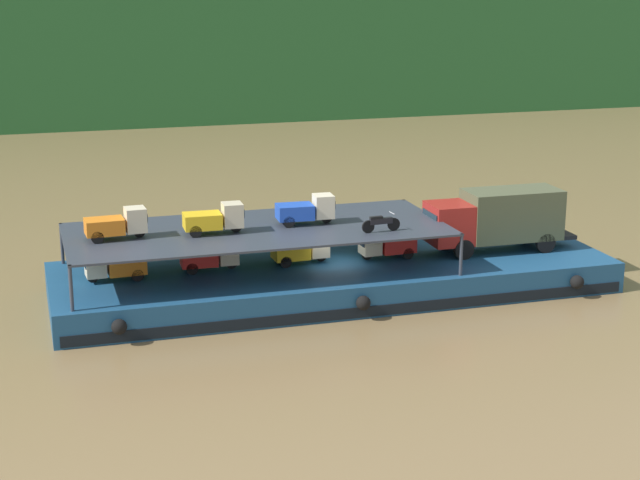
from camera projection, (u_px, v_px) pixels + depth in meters
ground_plane at (334, 292)px, 49.40m from camera, size 400.00×400.00×0.00m
cargo_barge at (334, 278)px, 49.19m from camera, size 26.97×8.83×1.50m
covered_lorry at (497, 218)px, 50.68m from camera, size 7.88×2.38×3.10m
cargo_rack at (257, 230)px, 47.45m from camera, size 17.77×7.50×2.00m
mini_truck_lower_stern at (114, 266)px, 46.11m from camera, size 2.79×1.29×1.38m
mini_truck_lower_aft at (211, 256)px, 47.66m from camera, size 2.78×1.27×1.38m
mini_truck_lower_mid at (302, 249)px, 48.79m from camera, size 2.77×1.26×1.38m
mini_truck_lower_fore at (386, 244)px, 49.66m from camera, size 2.78×1.27×1.38m
mini_truck_upper_stern at (117, 224)px, 45.43m from camera, size 2.79×1.28×1.38m
mini_truck_upper_mid at (214, 219)px, 46.38m from camera, size 2.77×1.25×1.38m
mini_truck_upper_fore at (306, 210)px, 48.10m from camera, size 2.79×1.29×1.38m
motorcycle_upper_port at (381, 223)px, 46.72m from camera, size 1.90×0.55×0.87m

